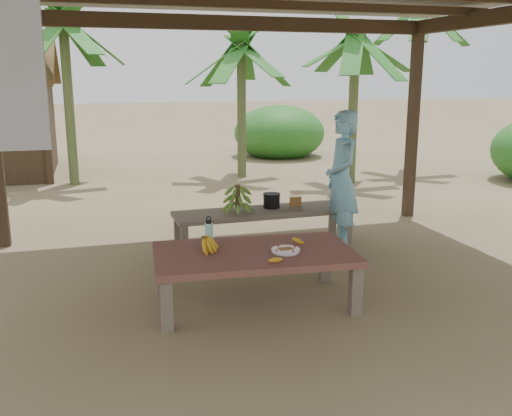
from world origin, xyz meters
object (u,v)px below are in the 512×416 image
object	(u,v)px
woman	(342,180)
ripe_banana_bunch	(203,243)
cooking_pot	(272,201)
bench	(264,215)
work_table	(254,258)
water_flask	(209,233)
plate	(286,250)

from	to	relation	value
woman	ripe_banana_bunch	bearing A→B (deg)	-48.67
cooking_pot	ripe_banana_bunch	bearing A→B (deg)	-125.14
bench	cooking_pot	xyz separation A→B (m)	(0.13, 0.10, 0.14)
bench	ripe_banana_bunch	world-z (taller)	ripe_banana_bunch
woman	work_table	bearing A→B (deg)	-38.78
cooking_pot	work_table	bearing A→B (deg)	-112.26
work_table	water_flask	bearing A→B (deg)	145.18
ripe_banana_bunch	woman	size ratio (longest dim) A/B	0.15
cooking_pot	woman	size ratio (longest dim) A/B	0.12
bench	water_flask	xyz separation A→B (m)	(-0.97, -1.43, 0.22)
work_table	bench	distance (m)	1.83
plate	bench	bearing A→B (deg)	79.02
woman	cooking_pot	bearing A→B (deg)	-110.57
woman	water_flask	bearing A→B (deg)	-50.98
work_table	woman	distance (m)	2.10
bench	woman	world-z (taller)	woman
bench	plate	bearing A→B (deg)	-102.37
plate	cooking_pot	size ratio (longest dim) A/B	1.26
work_table	woman	bearing A→B (deg)	47.89
work_table	cooking_pot	size ratio (longest dim) A/B	9.14
ripe_banana_bunch	cooking_pot	world-z (taller)	ripe_banana_bunch
plate	woman	distance (m)	1.99
water_flask	cooking_pot	distance (m)	1.88
work_table	bench	xyz separation A→B (m)	(0.62, 1.72, -0.04)
work_table	ripe_banana_bunch	distance (m)	0.48
bench	ripe_banana_bunch	xyz separation A→B (m)	(-1.06, -1.59, 0.18)
water_flask	plate	bearing A→B (deg)	-33.31
ripe_banana_bunch	work_table	bearing A→B (deg)	-16.13
work_table	plate	size ratio (longest dim) A/B	7.23
cooking_pot	woman	bearing A→B (deg)	-28.31
bench	woman	size ratio (longest dim) A/B	1.33
water_flask	cooking_pot	size ratio (longest dim) A/B	1.38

